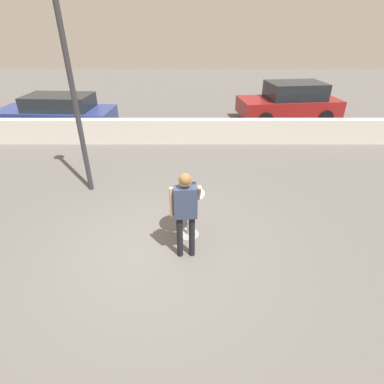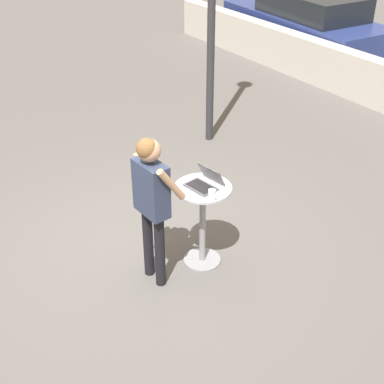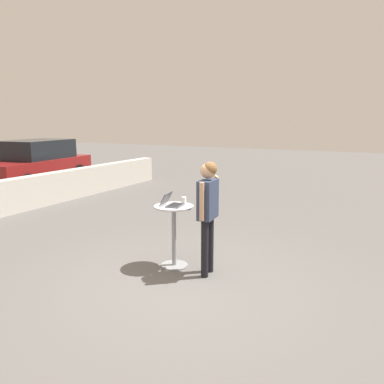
{
  "view_description": "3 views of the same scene",
  "coord_description": "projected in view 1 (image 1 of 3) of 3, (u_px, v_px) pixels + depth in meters",
  "views": [
    {
      "loc": [
        0.58,
        -4.44,
        3.83
      ],
      "look_at": [
        0.58,
        0.17,
        1.18
      ],
      "focal_mm": 28.0,
      "sensor_mm": 36.0,
      "label": 1
    },
    {
      "loc": [
        4.45,
        -2.35,
        3.91
      ],
      "look_at": [
        0.74,
        0.17,
        1.15
      ],
      "focal_mm": 50.0,
      "sensor_mm": 36.0,
      "label": 2
    },
    {
      "loc": [
        -4.39,
        -2.39,
        2.31
      ],
      "look_at": [
        0.61,
        0.19,
        1.22
      ],
      "focal_mm": 35.0,
      "sensor_mm": 36.0,
      "label": 3
    }
  ],
  "objects": [
    {
      "name": "parked_car_further_down",
      "position": [
        58.0,
        114.0,
        11.43
      ],
      "size": [
        4.43,
        2.0,
        1.45
      ],
      "color": "navy",
      "rests_on": "ground_plane"
    },
    {
      "name": "pavement_kerb",
      "position": [
        176.0,
        131.0,
        10.59
      ],
      "size": [
        15.45,
        0.35,
        0.86
      ],
      "color": "beige",
      "rests_on": "ground_plane"
    },
    {
      "name": "street_lamp",
      "position": [
        67.0,
        56.0,
        6.26
      ],
      "size": [
        0.32,
        0.32,
        5.04
      ],
      "color": "#2D2D33",
      "rests_on": "ground_plane"
    },
    {
      "name": "ground_plane",
      "position": [
        162.0,
        250.0,
        5.76
      ],
      "size": [
        50.0,
        50.0,
        0.0
      ],
      "primitive_type": "plane",
      "color": "#5B5956"
    },
    {
      "name": "standing_person",
      "position": [
        186.0,
        206.0,
        5.09
      ],
      "size": [
        0.54,
        0.39,
        1.72
      ],
      "color": "black",
      "rests_on": "ground_plane"
    },
    {
      "name": "parked_car_near_street",
      "position": [
        290.0,
        102.0,
        12.86
      ],
      "size": [
        4.38,
        2.36,
        1.6
      ],
      "color": "maroon",
      "rests_on": "ground_plane"
    },
    {
      "name": "laptop",
      "position": [
        188.0,
        190.0,
        5.66
      ],
      "size": [
        0.38,
        0.36,
        0.21
      ],
      "color": "#515156",
      "rests_on": "cafe_table"
    },
    {
      "name": "coffee_mug",
      "position": [
        201.0,
        192.0,
        5.59
      ],
      "size": [
        0.11,
        0.08,
        0.1
      ],
      "color": "white",
      "rests_on": "cafe_table"
    },
    {
      "name": "cafe_table",
      "position": [
        189.0,
        209.0,
        5.85
      ],
      "size": [
        0.62,
        0.62,
        0.99
      ],
      "color": "gray",
      "rests_on": "ground_plane"
    }
  ]
}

